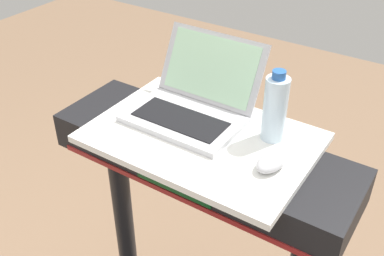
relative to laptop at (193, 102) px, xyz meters
name	(u,v)px	position (x,y,z in m)	size (l,w,h in m)	color
desk_board	(202,137)	(0.08, -0.07, -0.05)	(0.62, 0.42, 0.02)	white
laptop	(193,102)	(0.00, 0.00, 0.00)	(0.33, 0.31, 0.21)	#B7B7BC
computer_mouse	(271,162)	(0.30, -0.10, -0.03)	(0.06, 0.10, 0.03)	#B2B2B7
water_bottle	(275,108)	(0.25, 0.02, 0.05)	(0.06, 0.06, 0.20)	silver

